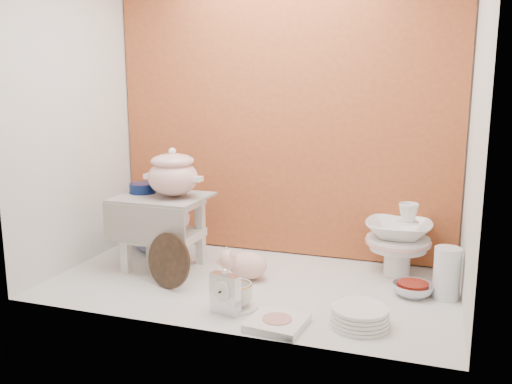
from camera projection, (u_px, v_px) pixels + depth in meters
ground at (250, 283)px, 2.42m from camera, size 1.80×1.80×0.00m
niche_shell at (263, 74)px, 2.41m from camera, size 1.86×1.03×1.53m
step_stool at (164, 232)px, 2.60m from camera, size 0.42×0.36×0.36m
soup_tureen at (173, 172)px, 2.51m from camera, size 0.31×0.31×0.24m
cobalt_bowl at (143, 188)px, 2.63m from camera, size 0.14×0.14×0.05m
floral_platter at (159, 215)px, 2.99m from camera, size 0.37×0.25×0.34m
blue_white_vase at (153, 225)px, 2.90m from camera, size 0.33×0.33×0.27m
lacquer_tray at (169, 261)px, 2.35m from camera, size 0.25×0.13×0.25m
mantel_clock at (225, 292)px, 2.08m from camera, size 0.13×0.07×0.18m
plush_pig at (248, 265)px, 2.46m from camera, size 0.24×0.17×0.14m
teacup_saucer at (238, 307)px, 2.15m from camera, size 0.20×0.20×0.01m
gold_rim_teacup at (238, 294)px, 2.14m from camera, size 0.15×0.15×0.10m
lattice_dish at (277, 323)px, 1.98m from camera, size 0.22×0.22×0.03m
dinner_plate_stack at (360, 316)px, 1.99m from camera, size 0.29×0.29×0.07m
crystal_bowl at (413, 290)px, 2.27m from camera, size 0.20×0.20×0.05m
clear_glass_vase at (447, 273)px, 2.23m from camera, size 0.13×0.13×0.22m
porcelain_tower at (398, 239)px, 2.51m from camera, size 0.40×0.40×0.35m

